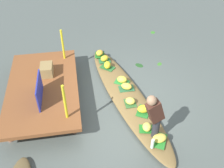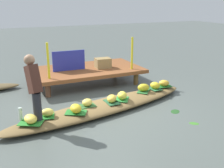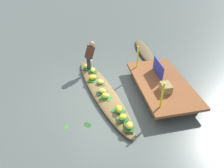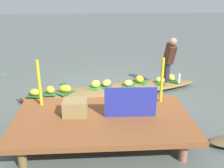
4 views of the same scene
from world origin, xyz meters
name	(u,v)px [view 3 (image 3 of 4)]	position (x,y,z in m)	size (l,w,h in m)	color
canal_water	(103,94)	(0.00, 0.00, 0.00)	(40.00, 40.00, 0.00)	#4F5752
dock_platform	(162,84)	(0.33, 2.15, 0.38)	(3.20, 1.80, 0.44)	brown
vendor_boat	(103,92)	(0.00, 0.00, 0.09)	(4.74, 0.83, 0.19)	brown
moored_boat	(144,51)	(-2.84, 2.60, 0.09)	(2.63, 0.61, 0.17)	brown
leaf_mat_0	(93,79)	(-0.74, -0.27, 0.19)	(0.42, 0.29, 0.01)	#247229
banana_bunch_0	(93,77)	(-0.74, -0.27, 0.28)	(0.30, 0.22, 0.17)	gold
leaf_mat_1	(123,119)	(1.57, 0.36, 0.19)	(0.36, 0.26, 0.01)	#296538
banana_bunch_1	(123,117)	(1.57, 0.36, 0.28)	(0.26, 0.20, 0.18)	yellow
leaf_mat_2	(119,111)	(1.20, 0.32, 0.19)	(0.42, 0.26, 0.01)	#28662E
banana_bunch_2	(119,109)	(1.20, 0.32, 0.28)	(0.30, 0.20, 0.19)	gold
leaf_mat_3	(102,93)	(0.16, -0.04, 0.19)	(0.41, 0.27, 0.01)	#285F39
banana_bunch_3	(102,91)	(0.16, -0.04, 0.27)	(0.29, 0.21, 0.16)	yellow
leaf_mat_4	(129,127)	(1.92, 0.47, 0.19)	(0.38, 0.28, 0.01)	#1F6522
banana_bunch_4	(129,125)	(1.92, 0.47, 0.27)	(0.27, 0.22, 0.16)	gold
leaf_mat_5	(101,83)	(-0.41, -0.01, 0.19)	(0.34, 0.28, 0.01)	#34642F
banana_bunch_5	(100,82)	(-0.41, -0.01, 0.26)	(0.24, 0.21, 0.15)	#F1D453
leaf_mat_6	(93,71)	(-1.30, -0.20, 0.19)	(0.34, 0.25, 0.01)	#227426
banana_bunch_6	(93,70)	(-1.30, -0.20, 0.26)	(0.24, 0.20, 0.15)	#F0D854
leaf_mat_7	(106,98)	(0.46, 0.03, 0.19)	(0.39, 0.28, 0.01)	#2C8336
banana_bunch_7	(106,96)	(0.46, 0.03, 0.28)	(0.28, 0.21, 0.18)	yellow
leaf_mat_8	(87,68)	(-1.65, -0.38, 0.19)	(0.44, 0.29, 0.01)	#2B832D
banana_bunch_8	(87,66)	(-1.65, -0.38, 0.27)	(0.31, 0.23, 0.16)	#F9DA4F
vendor_person	(90,54)	(-1.52, -0.24, 0.89)	(0.27, 0.46, 1.24)	#28282D
water_bottle	(92,63)	(-1.80, -0.17, 0.31)	(0.07, 0.07, 0.25)	silver
market_banner	(158,69)	(-0.17, 2.15, 0.73)	(0.93, 0.03, 0.57)	#262E97
railing_post_west	(137,57)	(-0.87, 1.55, 0.90)	(0.06, 0.06, 0.92)	yellow
railing_post_east	(162,95)	(1.53, 1.55, 0.90)	(0.06, 0.06, 0.92)	yellow
produce_crate	(166,88)	(0.83, 2.03, 0.59)	(0.44, 0.32, 0.29)	olive
drifting_plant_1	(88,125)	(1.40, -0.72, 0.00)	(0.27, 0.19, 0.01)	#224C20
drifting_plant_2	(66,127)	(1.37, -1.37, 0.00)	(0.20, 0.13, 0.01)	#3B7929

